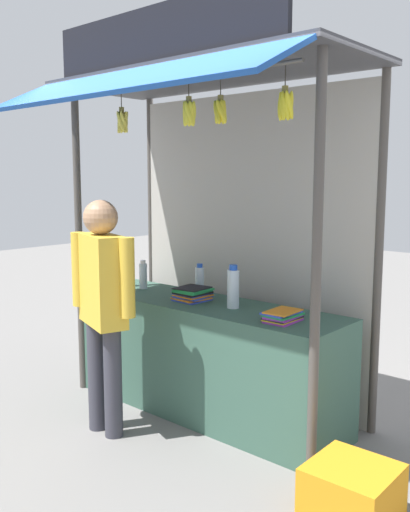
{
  "coord_description": "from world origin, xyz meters",
  "views": [
    {
      "loc": [
        2.71,
        -3.08,
        1.78
      ],
      "look_at": [
        0.0,
        0.0,
        1.2
      ],
      "focal_mm": 39.47,
      "sensor_mm": 36.0,
      "label": 1
    }
  ],
  "objects_px": {
    "banana_bunch_leftmost": "(220,111)",
    "magazine_stack_far_right": "(112,284)",
    "water_bottle_front_right": "(234,288)",
    "banana_bunch_inner_left": "(189,113)",
    "water_bottle_front_left": "(200,280)",
    "magazine_stack_back_right": "(283,316)",
    "water_bottle_rear_center": "(143,275)",
    "plastic_crate": "(352,493)",
    "banana_bunch_rightmost": "(285,105)",
    "vendor_person": "(103,295)",
    "magazine_stack_mid_left": "(193,294)",
    "banana_bunch_inner_right": "(122,122)"
  },
  "relations": [
    {
      "from": "banana_bunch_leftmost",
      "to": "magazine_stack_far_right",
      "type": "bearing_deg",
      "value": 167.23
    },
    {
      "from": "water_bottle_front_right",
      "to": "banana_bunch_inner_left",
      "type": "relative_size",
      "value": 1.08
    },
    {
      "from": "water_bottle_front_left",
      "to": "magazine_stack_back_right",
      "type": "distance_m",
      "value": 1.01
    },
    {
      "from": "water_bottle_rear_center",
      "to": "water_bottle_front_right",
      "type": "bearing_deg",
      "value": -2.77
    },
    {
      "from": "magazine_stack_far_right",
      "to": "plastic_crate",
      "type": "height_order",
      "value": "magazine_stack_far_right"
    },
    {
      "from": "banana_bunch_rightmost",
      "to": "water_bottle_rear_center",
      "type": "bearing_deg",
      "value": 164.68
    },
    {
      "from": "vendor_person",
      "to": "plastic_crate",
      "type": "relative_size",
      "value": 3.83
    },
    {
      "from": "water_bottle_rear_center",
      "to": "banana_bunch_leftmost",
      "type": "distance_m",
      "value": 1.78
    },
    {
      "from": "banana_bunch_inner_left",
      "to": "plastic_crate",
      "type": "xyz_separation_m",
      "value": [
        1.26,
        -0.12,
        -2.03
      ]
    },
    {
      "from": "water_bottle_front_right",
      "to": "plastic_crate",
      "type": "height_order",
      "value": "water_bottle_front_right"
    },
    {
      "from": "water_bottle_front_right",
      "to": "plastic_crate",
      "type": "xyz_separation_m",
      "value": [
        1.22,
        -0.54,
        -0.85
      ]
    },
    {
      "from": "water_bottle_front_right",
      "to": "magazine_stack_back_right",
      "type": "xyz_separation_m",
      "value": [
        0.48,
        -0.09,
        -0.11
      ]
    },
    {
      "from": "banana_bunch_rightmost",
      "to": "magazine_stack_back_right",
      "type": "bearing_deg",
      "value": 121.98
    },
    {
      "from": "magazine_stack_mid_left",
      "to": "banana_bunch_inner_left",
      "type": "xyz_separation_m",
      "value": [
        0.34,
        -0.4,
        1.28
      ]
    },
    {
      "from": "plastic_crate",
      "to": "vendor_person",
      "type": "bearing_deg",
      "value": -173.82
    },
    {
      "from": "water_bottle_front_left",
      "to": "water_bottle_rear_center",
      "type": "bearing_deg",
      "value": -165.66
    },
    {
      "from": "water_bottle_front_right",
      "to": "magazine_stack_far_right",
      "type": "relative_size",
      "value": 1.13
    },
    {
      "from": "magazine_stack_mid_left",
      "to": "vendor_person",
      "type": "distance_m",
      "value": 0.74
    },
    {
      "from": "banana_bunch_inner_left",
      "to": "magazine_stack_mid_left",
      "type": "bearing_deg",
      "value": 130.46
    },
    {
      "from": "water_bottle_front_left",
      "to": "magazine_stack_mid_left",
      "type": "bearing_deg",
      "value": -62.33
    },
    {
      "from": "water_bottle_front_left",
      "to": "water_bottle_rear_center",
      "type": "relative_size",
      "value": 1.04
    },
    {
      "from": "vendor_person",
      "to": "plastic_crate",
      "type": "height_order",
      "value": "vendor_person"
    },
    {
      "from": "banana_bunch_rightmost",
      "to": "magazine_stack_far_right",
      "type": "bearing_deg",
      "value": 170.32
    },
    {
      "from": "magazine_stack_back_right",
      "to": "banana_bunch_inner_right",
      "type": "height_order",
      "value": "banana_bunch_inner_right"
    },
    {
      "from": "banana_bunch_rightmost",
      "to": "vendor_person",
      "type": "height_order",
      "value": "banana_bunch_rightmost"
    },
    {
      "from": "water_bottle_front_right",
      "to": "magazine_stack_far_right",
      "type": "bearing_deg",
      "value": -176.2
    },
    {
      "from": "magazine_stack_mid_left",
      "to": "banana_bunch_inner_left",
      "type": "height_order",
      "value": "banana_bunch_inner_left"
    },
    {
      "from": "water_bottle_front_right",
      "to": "magazine_stack_mid_left",
      "type": "height_order",
      "value": "water_bottle_front_right"
    },
    {
      "from": "water_bottle_front_left",
      "to": "magazine_stack_far_right",
      "type": "relative_size",
      "value": 0.9
    },
    {
      "from": "magazine_stack_mid_left",
      "to": "water_bottle_front_left",
      "type": "bearing_deg",
      "value": 117.67
    },
    {
      "from": "banana_bunch_leftmost",
      "to": "water_bottle_front_left",
      "type": "bearing_deg",
      "value": 139.72
    },
    {
      "from": "water_bottle_rear_center",
      "to": "banana_bunch_inner_right",
      "type": "bearing_deg",
      "value": -55.83
    },
    {
      "from": "banana_bunch_rightmost",
      "to": "plastic_crate",
      "type": "bearing_deg",
      "value": -12.91
    },
    {
      "from": "banana_bunch_leftmost",
      "to": "banana_bunch_rightmost",
      "type": "bearing_deg",
      "value": 0.47
    },
    {
      "from": "water_bottle_front_right",
      "to": "magazine_stack_far_right",
      "type": "height_order",
      "value": "water_bottle_front_right"
    },
    {
      "from": "magazine_stack_back_right",
      "to": "water_bottle_front_left",
      "type": "bearing_deg",
      "value": 164.15
    },
    {
      "from": "water_bottle_rear_center",
      "to": "banana_bunch_inner_left",
      "type": "height_order",
      "value": "banana_bunch_inner_left"
    },
    {
      "from": "water_bottle_rear_center",
      "to": "banana_bunch_inner_left",
      "type": "xyz_separation_m",
      "value": [
        0.96,
        -0.46,
        1.22
      ]
    },
    {
      "from": "magazine_stack_far_right",
      "to": "magazine_stack_mid_left",
      "type": "bearing_deg",
      "value": 4.73
    },
    {
      "from": "magazine_stack_far_right",
      "to": "banana_bunch_rightmost",
      "type": "relative_size",
      "value": 0.92
    },
    {
      "from": "water_bottle_front_left",
      "to": "magazine_stack_far_right",
      "type": "distance_m",
      "value": 0.81
    },
    {
      "from": "water_bottle_front_left",
      "to": "plastic_crate",
      "type": "height_order",
      "value": "water_bottle_front_left"
    },
    {
      "from": "magazine_stack_far_right",
      "to": "plastic_crate",
      "type": "xyz_separation_m",
      "value": [
        2.47,
        -0.45,
        -0.73
      ]
    },
    {
      "from": "magazine_stack_far_right",
      "to": "banana_bunch_inner_left",
      "type": "relative_size",
      "value": 0.95
    },
    {
      "from": "water_bottle_front_right",
      "to": "vendor_person",
      "type": "distance_m",
      "value": 0.92
    },
    {
      "from": "water_bottle_front_right",
      "to": "water_bottle_front_left",
      "type": "bearing_deg",
      "value": 159.59
    },
    {
      "from": "banana_bunch_inner_right",
      "to": "magazine_stack_mid_left",
      "type": "bearing_deg",
      "value": 52.64
    },
    {
      "from": "water_bottle_front_right",
      "to": "plastic_crate",
      "type": "distance_m",
      "value": 1.58
    },
    {
      "from": "magazine_stack_far_right",
      "to": "banana_bunch_rightmost",
      "type": "bearing_deg",
      "value": -9.68
    },
    {
      "from": "banana_bunch_leftmost",
      "to": "plastic_crate",
      "type": "height_order",
      "value": "banana_bunch_leftmost"
    }
  ]
}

